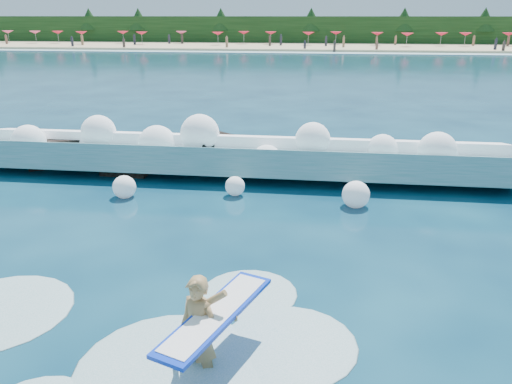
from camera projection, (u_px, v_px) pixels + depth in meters
ground at (176, 271)px, 10.85m from camera, size 200.00×200.00×0.00m
beach at (306, 47)px, 83.63m from camera, size 140.00×20.00×0.40m
wet_band at (303, 52)px, 73.41m from camera, size 140.00×5.00×0.08m
treeline at (309, 31)px, 92.20m from camera, size 140.00×4.00×5.00m
breaking_wave at (235, 157)px, 17.46m from camera, size 18.42×2.85×1.59m
rock_cluster at (126, 155)px, 18.35m from camera, size 8.17×3.03×1.26m
surfer_with_board at (203, 329)px, 7.70m from camera, size 1.45×3.03×1.90m
wave_spray at (222, 145)px, 17.14m from camera, size 15.25×4.18×2.05m
surf_foam at (152, 346)px, 8.40m from camera, size 9.61×5.57×0.15m
beach_umbrellas at (305, 34)px, 84.75m from camera, size 111.22×6.75×0.50m
beachgoers at (295, 42)px, 80.13m from camera, size 94.03×12.98×1.91m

